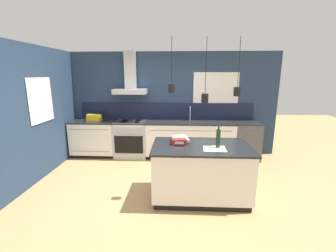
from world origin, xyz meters
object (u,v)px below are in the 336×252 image
Objects in this scene: dishwasher at (246,140)px; bottle_on_island at (218,138)px; book_stack at (180,140)px; oven_range at (131,139)px; red_supply_box at (179,141)px; yellow_toolbox at (94,118)px.

bottle_on_island is at bearing -117.62° from dishwasher.
bottle_on_island reaches higher than book_stack.
oven_range is 3.76× the size of red_supply_box.
yellow_toolbox reaches higher than dishwasher.
dishwasher is 2.43m from book_stack.
oven_range is at bearing 123.64° from red_supply_box.
red_supply_box is 2.81m from yellow_toolbox.
red_supply_box is at bearing -98.34° from book_stack.
oven_range is at bearing 125.61° from book_stack.
oven_range and dishwasher have the same top height.
red_supply_box is at bearing -40.58° from yellow_toolbox.
dishwasher is 2.33m from bottle_on_island.
bottle_on_island is (1.82, -1.99, 0.61)m from oven_range.
book_stack reaches higher than dishwasher.
red_supply_box reaches higher than dishwasher.
red_supply_box is at bearing -132.16° from dishwasher.
oven_range is at bearing -179.92° from dishwasher.
bottle_on_island reaches higher than oven_range.
bottle_on_island is 0.66m from book_stack.
dishwasher is 3.82m from yellow_toolbox.
yellow_toolbox is at bearing 144.03° from bottle_on_island.
oven_range is 2.52× the size of bottle_on_island.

